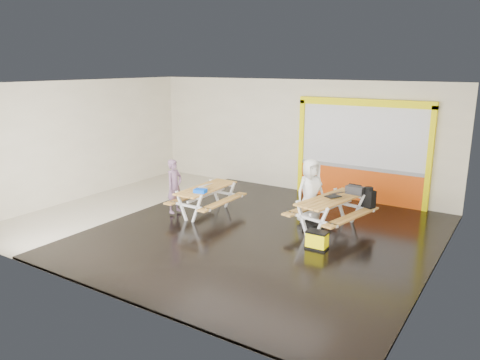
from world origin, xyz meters
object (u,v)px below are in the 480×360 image
Objects in this scene: picnic_table_right at (331,206)px; toolbox at (355,190)px; person_right at (310,192)px; person_left at (174,186)px; dark_case at (313,225)px; fluke_bag at (317,240)px; backpack at (368,198)px; laptop_left at (202,187)px; blue_pouch at (200,191)px; laptop_right at (335,195)px; picnic_table_left at (206,194)px.

picnic_table_right is 0.79m from toolbox.
person_left is at bearing 141.01° from person_right.
dark_case is 1.25m from fluke_bag.
fluke_bag is at bearing -101.82° from backpack.
person_right is at bearing 168.03° from picnic_table_right.
backpack is at bearing 23.20° from laptop_left.
picnic_table_right is at bearing 21.30° from blue_pouch.
backpack is (0.63, 0.64, -0.14)m from laptop_right.
fluke_bag is at bearing -93.48° from toolbox.
person_right is 3.05× the size of backpack.
person_left is 4.21m from fluke_bag.
person_left is 3.56m from person_right.
laptop_left reaches higher than picnic_table_left.
blue_pouch is (-3.05, -1.19, 0.19)m from picnic_table_right.
blue_pouch reaches higher than picnic_table_left.
person_left reaches higher than picnic_table_right.
blue_pouch is at bearing -157.32° from laptop_right.
dark_case is (3.59, 0.92, -0.68)m from person_left.
laptop_right is at bearing 22.68° from blue_pouch.
person_right reaches higher than backpack.
person_right is at bearing 119.81° from fluke_bag.
laptop_left is at bearing -166.50° from dark_case.
picnic_table_right is at bearing 15.98° from laptop_left.
person_right is 3.19× the size of laptop_right.
fluke_bag is (0.19, -1.44, -0.64)m from laptop_right.
picnic_table_left is 4.20× the size of fluke_bag.
laptop_right is at bearing -119.94° from toolbox.
fluke_bag is (3.42, -0.42, -0.59)m from laptop_left.
toolbox is (0.31, 0.54, 0.04)m from laptop_right.
picnic_table_left is at bearing -159.56° from toolbox.
person_left is 0.87× the size of person_right.
fluke_bag is (-0.12, -1.98, -0.68)m from toolbox.
picnic_table_left is 2.76m from person_right.
picnic_table_left is 3.76× the size of laptop_right.
person_left is 3.21× the size of dark_case.
blue_pouch is (0.89, -0.04, 0.01)m from person_left.
blue_pouch is 3.86m from toolbox.
laptop_right is at bearing 17.44° from laptop_left.
person_left is 0.78m from laptop_left.
laptop_left is 0.31m from blue_pouch.
laptop_right is (3.97, 1.25, 0.07)m from person_left.
picnic_table_left is at bearing -57.17° from person_left.
picnic_table_left is 3.31m from picnic_table_right.
laptop_right is at bearing 97.66° from fluke_bag.
laptop_right is 0.90m from backpack.
fluke_bag is at bearing -62.48° from dark_case.
person_left is (-0.70, -0.46, 0.22)m from picnic_table_left.
toolbox is at bearing -163.38° from backpack.
blue_pouch is at bearing 148.36° from person_right.
dark_case is at bearing -136.18° from backpack.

